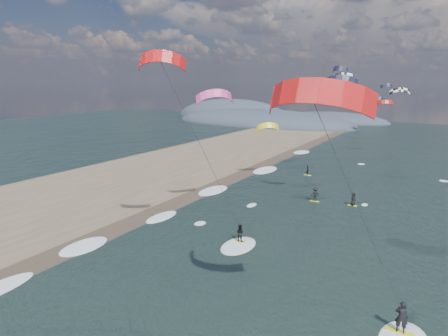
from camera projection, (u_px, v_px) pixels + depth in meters
The scene contains 9 objects.
ground at pixel (131, 329), 21.41m from camera, with size 260.00×260.00×0.00m, color black.
sand_strip at pixel (39, 208), 41.84m from camera, with size 26.00×240.00×0.00m, color brown.
wet_sand_strip at pixel (115, 230), 35.79m from camera, with size 3.00×240.00×0.00m, color #382D23.
coastal_hills at pixel (257, 121), 133.96m from camera, with size 80.00×41.00×15.00m.
kitesurfer_near_a at pixel (330, 146), 16.07m from camera, with size 7.91×8.34×14.54m.
kitesurfer_near_b at pixel (188, 125), 28.38m from camera, with size 7.00×8.75×16.48m.
far_kitesurfers at pixel (323, 191), 45.76m from camera, with size 10.25×12.75×1.69m.
bg_kite_field at pixel (351, 91), 63.67m from camera, with size 16.94×77.90×9.39m.
shoreline_surf at pixel (158, 217), 39.15m from camera, with size 2.40×79.40×0.11m.
Camera 1 is at (14.28, -13.31, 13.84)m, focal length 30.00 mm.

